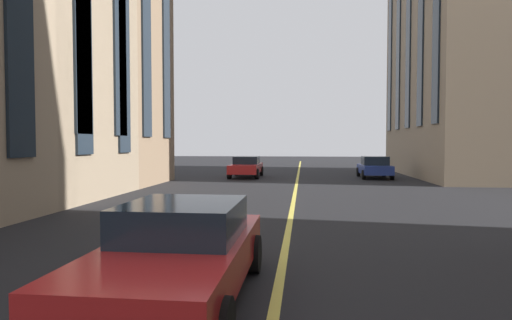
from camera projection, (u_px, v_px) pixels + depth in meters
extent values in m
cube|color=#D8C64C|center=(291.00, 213.00, 13.33)|extent=(80.00, 0.16, 0.01)
cube|color=#B21E1E|center=(179.00, 260.00, 5.85)|extent=(4.40, 1.80, 0.55)
cube|color=#19232D|center=(184.00, 219.00, 6.05)|extent=(1.85, 1.58, 0.50)
cylinder|color=black|center=(61.00, 320.00, 4.51)|extent=(0.64, 0.22, 0.64)
cylinder|color=black|center=(254.00, 254.00, 7.20)|extent=(0.64, 0.22, 0.64)
cylinder|color=black|center=(156.00, 251.00, 7.40)|extent=(0.64, 0.22, 0.64)
cube|color=navy|center=(374.00, 169.00, 27.10)|extent=(3.90, 1.75, 0.55)
cube|color=#19232D|center=(375.00, 161.00, 26.89)|extent=(1.64, 1.54, 0.55)
cylinder|color=black|center=(358.00, 172.00, 28.48)|extent=(0.60, 0.21, 0.60)
cylinder|color=black|center=(384.00, 172.00, 28.30)|extent=(0.60, 0.21, 0.60)
cylinder|color=black|center=(364.00, 175.00, 25.93)|extent=(0.60, 0.21, 0.60)
cylinder|color=black|center=(392.00, 175.00, 25.74)|extent=(0.60, 0.21, 0.60)
cube|color=#B21E1E|center=(246.00, 168.00, 27.77)|extent=(4.40, 1.80, 0.55)
cube|color=#19232D|center=(247.00, 160.00, 27.97)|extent=(1.85, 1.58, 0.50)
cylinder|color=black|center=(257.00, 174.00, 26.25)|extent=(0.64, 0.22, 0.64)
cylinder|color=black|center=(229.00, 174.00, 26.44)|extent=(0.64, 0.22, 0.64)
cylinder|color=black|center=(261.00, 171.00, 29.13)|extent=(0.64, 0.22, 0.64)
cylinder|color=black|center=(237.00, 171.00, 29.32)|extent=(0.64, 0.22, 0.64)
cube|color=#19232D|center=(166.00, 16.00, 24.02)|extent=(1.10, 0.10, 13.86)
cube|color=#19232D|center=(83.00, 16.00, 14.98)|extent=(1.10, 0.10, 9.87)
cube|color=#19232D|center=(123.00, 39.00, 18.36)|extent=(1.10, 0.10, 9.87)
cube|color=gray|center=(483.00, 1.00, 28.13)|extent=(15.38, 9.45, 23.49)
cube|color=#19232D|center=(399.00, 11.00, 31.70)|extent=(1.10, 0.10, 17.85)
cube|color=#19232D|center=(390.00, 22.00, 34.75)|extent=(1.10, 0.10, 17.85)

